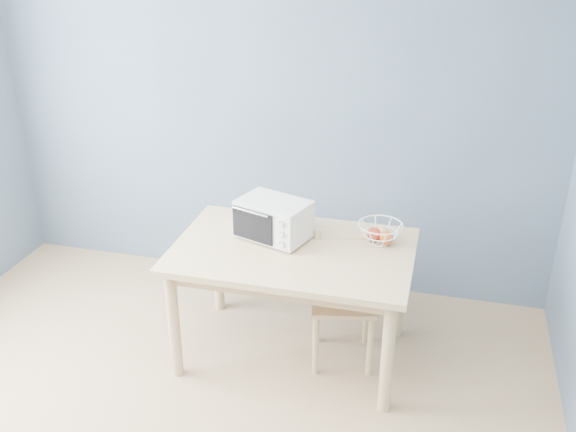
% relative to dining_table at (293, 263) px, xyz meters
% --- Properties ---
extents(room, '(4.01, 4.51, 2.61)m').
position_rel_dining_table_xyz_m(room, '(-0.40, -1.33, 0.65)').
color(room, tan).
rests_on(room, ground).
extents(dining_table, '(1.40, 0.90, 0.75)m').
position_rel_dining_table_xyz_m(dining_table, '(0.00, 0.00, 0.00)').
color(dining_table, '#E2BE87').
rests_on(dining_table, ground).
extents(toaster_oven, '(0.48, 0.40, 0.24)m').
position_rel_dining_table_xyz_m(toaster_oven, '(-0.16, 0.10, 0.23)').
color(toaster_oven, silver).
rests_on(toaster_oven, dining_table).
extents(fruit_basket, '(0.35, 0.35, 0.12)m').
position_rel_dining_table_xyz_m(fruit_basket, '(0.48, 0.20, 0.16)').
color(fruit_basket, white).
rests_on(fruit_basket, dining_table).
extents(dining_chair, '(0.45, 0.45, 0.81)m').
position_rel_dining_table_xyz_m(dining_chair, '(0.30, 0.07, -0.25)').
color(dining_chair, '#E2BE87').
rests_on(dining_chair, ground).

